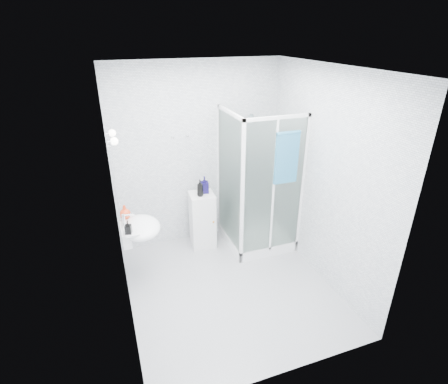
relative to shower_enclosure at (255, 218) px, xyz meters
name	(u,v)px	position (x,y,z in m)	size (l,w,h in m)	color
room	(231,193)	(-0.67, -0.77, 0.85)	(2.40, 2.60, 2.60)	white
shower_enclosure	(255,218)	(0.00, 0.00, 0.00)	(0.90, 0.95, 2.00)	white
wall_basin	(139,228)	(-1.66, -0.32, 0.35)	(0.46, 0.56, 0.35)	white
mirror	(113,175)	(-1.85, -0.32, 1.05)	(0.02, 0.60, 0.70)	white
vanity_lights	(113,137)	(-1.80, -0.32, 1.47)	(0.10, 0.40, 0.08)	silver
wall_hooks	(180,137)	(-0.92, 0.49, 1.17)	(0.23, 0.06, 0.03)	silver
storage_cabinet	(203,220)	(-0.70, 0.27, -0.03)	(0.37, 0.38, 0.83)	white
hand_towel	(287,157)	(0.21, -0.40, 1.05)	(0.32, 0.05, 0.67)	teal
shampoo_bottle_a	(200,188)	(-0.74, 0.23, 0.50)	(0.09, 0.09, 0.24)	black
shampoo_bottle_b	(204,185)	(-0.65, 0.31, 0.50)	(0.11, 0.11, 0.24)	#110B44
soap_dispenser_orange	(125,212)	(-1.78, -0.14, 0.50)	(0.13, 0.13, 0.17)	#E3401A
soap_dispenser_black	(128,227)	(-1.78, -0.50, 0.49)	(0.07, 0.07, 0.15)	black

